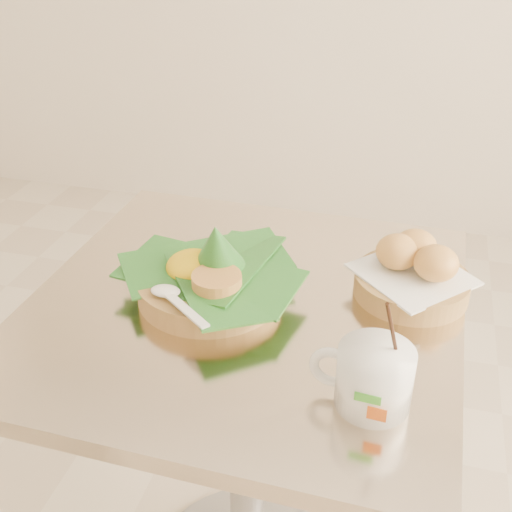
% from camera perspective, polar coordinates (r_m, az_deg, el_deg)
% --- Properties ---
extents(cafe_table, '(0.71, 0.71, 0.75)m').
position_cam_1_polar(cafe_table, '(1.20, -0.87, -12.66)').
color(cafe_table, gray).
rests_on(cafe_table, floor).
extents(rice_basket, '(0.30, 0.30, 0.15)m').
position_cam_1_polar(rice_basket, '(1.06, -4.17, -1.71)').
color(rice_basket, tan).
rests_on(rice_basket, cafe_table).
extents(bread_basket, '(0.23, 0.23, 0.10)m').
position_cam_1_polar(bread_basket, '(1.09, 13.79, -1.43)').
color(bread_basket, tan).
rests_on(bread_basket, cafe_table).
extents(coffee_mug, '(0.14, 0.10, 0.17)m').
position_cam_1_polar(coffee_mug, '(0.86, 10.30, -10.44)').
color(coffee_mug, white).
rests_on(coffee_mug, cafe_table).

